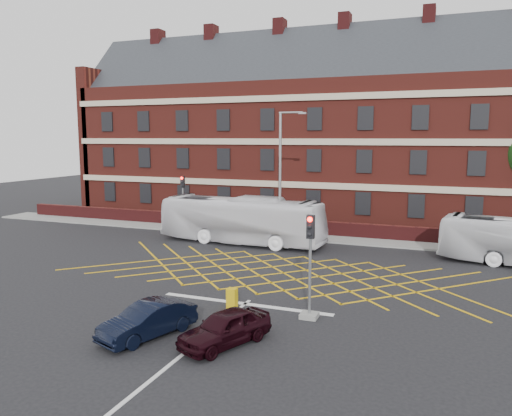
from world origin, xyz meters
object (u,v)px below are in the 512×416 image
(street_lamp, at_px, (281,201))
(utility_cabinet, at_px, (232,298))
(bus_left, at_px, (241,220))
(direction_signs, at_px, (181,212))
(traffic_light_near, at_px, (310,276))
(car_navy, at_px, (148,320))
(car_maroon, at_px, (225,328))
(traffic_light_far, at_px, (183,207))

(street_lamp, xyz_separation_m, utility_cabinet, (1.98, -12.65, -2.67))
(bus_left, height_order, direction_signs, bus_left)
(traffic_light_near, relative_size, street_lamp, 0.47)
(direction_signs, bearing_deg, street_lamp, -19.32)
(car_navy, height_order, direction_signs, direction_signs)
(direction_signs, height_order, utility_cabinet, direction_signs)
(car_maroon, bearing_deg, traffic_light_near, 84.22)
(bus_left, height_order, utility_cabinet, bus_left)
(bus_left, height_order, traffic_light_near, traffic_light_near)
(car_navy, relative_size, car_maroon, 1.04)
(bus_left, distance_m, direction_signs, 7.69)
(utility_cabinet, bearing_deg, traffic_light_far, 125.46)
(car_maroon, height_order, utility_cabinet, car_maroon)
(traffic_light_near, bearing_deg, car_navy, -141.52)
(utility_cabinet, bearing_deg, traffic_light_near, 1.06)
(direction_signs, bearing_deg, car_maroon, -56.56)
(car_maroon, xyz_separation_m, street_lamp, (-3.31, 16.25, 2.48))
(car_navy, distance_m, direction_signs, 22.38)
(direction_signs, bearing_deg, bus_left, -27.30)
(car_maroon, distance_m, utility_cabinet, 3.84)
(street_lamp, distance_m, direction_signs, 10.38)
(street_lamp, bearing_deg, direction_signs, 160.68)
(bus_left, xyz_separation_m, traffic_light_near, (8.25, -12.45, 0.12))
(bus_left, distance_m, street_lamp, 3.19)
(utility_cabinet, bearing_deg, bus_left, 111.04)
(car_maroon, height_order, traffic_light_far, traffic_light_far)
(direction_signs, bearing_deg, traffic_light_far, -10.97)
(direction_signs, bearing_deg, car_navy, -63.46)
(car_navy, distance_m, traffic_light_far, 22.24)
(car_navy, height_order, traffic_light_far, traffic_light_far)
(bus_left, distance_m, traffic_light_near, 14.93)
(traffic_light_far, bearing_deg, car_maroon, -57.02)
(street_lamp, relative_size, utility_cabinet, 10.25)
(car_navy, distance_m, utility_cabinet, 4.31)
(car_maroon, bearing_deg, utility_cabinet, 134.42)
(traffic_light_far, bearing_deg, street_lamp, -19.53)
(street_lamp, bearing_deg, utility_cabinet, -81.09)
(traffic_light_far, bearing_deg, car_navy, -63.99)
(bus_left, height_order, car_maroon, bus_left)
(bus_left, xyz_separation_m, traffic_light_far, (-6.57, 3.47, 0.12))
(car_maroon, height_order, street_lamp, street_lamp)
(traffic_light_far, relative_size, direction_signs, 1.94)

